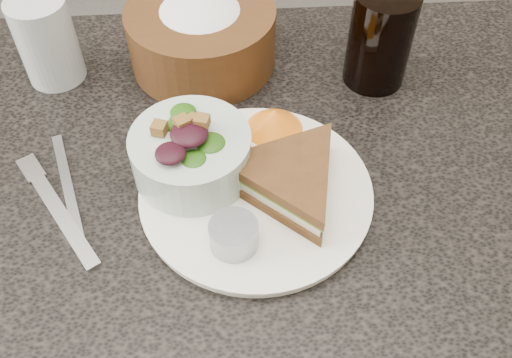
{
  "coord_description": "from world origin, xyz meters",
  "views": [
    {
      "loc": [
        0.01,
        -0.41,
        1.26
      ],
      "look_at": [
        0.04,
        -0.02,
        0.78
      ],
      "focal_mm": 40.0,
      "sensor_mm": 36.0,
      "label": 1
    }
  ],
  "objects_px": {
    "water_glass": "(47,40)",
    "sandwich": "(289,179)",
    "salad_bowl": "(191,148)",
    "dressing_ramekin": "(234,235)",
    "cola_glass": "(381,35)",
    "dinner_plate": "(256,193)",
    "bread_basket": "(201,27)",
    "dining_table": "(233,327)"
  },
  "relations": [
    {
      "from": "sandwich",
      "to": "cola_glass",
      "type": "height_order",
      "value": "cola_glass"
    },
    {
      "from": "dressing_ramekin",
      "to": "cola_glass",
      "type": "relative_size",
      "value": 0.37
    },
    {
      "from": "bread_basket",
      "to": "cola_glass",
      "type": "relative_size",
      "value": 1.42
    },
    {
      "from": "dining_table",
      "to": "salad_bowl",
      "type": "xyz_separation_m",
      "value": [
        -0.03,
        0.02,
        0.43
      ]
    },
    {
      "from": "salad_bowl",
      "to": "bread_basket",
      "type": "xyz_separation_m",
      "value": [
        0.01,
        0.21,
        0.01
      ]
    },
    {
      "from": "dressing_ramekin",
      "to": "cola_glass",
      "type": "bearing_deg",
      "value": 53.06
    },
    {
      "from": "bread_basket",
      "to": "water_glass",
      "type": "relative_size",
      "value": 1.73
    },
    {
      "from": "dining_table",
      "to": "sandwich",
      "type": "distance_m",
      "value": 0.42
    },
    {
      "from": "sandwich",
      "to": "salad_bowl",
      "type": "bearing_deg",
      "value": -158.05
    },
    {
      "from": "salad_bowl",
      "to": "dining_table",
      "type": "bearing_deg",
      "value": -26.23
    },
    {
      "from": "dining_table",
      "to": "dressing_ramekin",
      "type": "distance_m",
      "value": 0.41
    },
    {
      "from": "dressing_ramekin",
      "to": "water_glass",
      "type": "xyz_separation_m",
      "value": [
        -0.23,
        0.3,
        0.03
      ]
    },
    {
      "from": "water_glass",
      "to": "sandwich",
      "type": "bearing_deg",
      "value": -38.25
    },
    {
      "from": "bread_basket",
      "to": "dining_table",
      "type": "bearing_deg",
      "value": -84.78
    },
    {
      "from": "dining_table",
      "to": "bread_basket",
      "type": "distance_m",
      "value": 0.49
    },
    {
      "from": "dressing_ramekin",
      "to": "cola_glass",
      "type": "xyz_separation_m",
      "value": [
        0.2,
        0.27,
        0.04
      ]
    },
    {
      "from": "dinner_plate",
      "to": "sandwich",
      "type": "height_order",
      "value": "sandwich"
    },
    {
      "from": "sandwich",
      "to": "water_glass",
      "type": "height_order",
      "value": "water_glass"
    },
    {
      "from": "dining_table",
      "to": "cola_glass",
      "type": "bearing_deg",
      "value": 40.61
    },
    {
      "from": "bread_basket",
      "to": "cola_glass",
      "type": "xyz_separation_m",
      "value": [
        0.23,
        -0.05,
        0.01
      ]
    },
    {
      "from": "salad_bowl",
      "to": "cola_glass",
      "type": "xyz_separation_m",
      "value": [
        0.24,
        0.16,
        0.02
      ]
    },
    {
      "from": "sandwich",
      "to": "dressing_ramekin",
      "type": "relative_size",
      "value": 3.17
    },
    {
      "from": "sandwich",
      "to": "dinner_plate",
      "type": "bearing_deg",
      "value": -146.69
    },
    {
      "from": "dinner_plate",
      "to": "water_glass",
      "type": "distance_m",
      "value": 0.35
    },
    {
      "from": "cola_glass",
      "to": "water_glass",
      "type": "distance_m",
      "value": 0.43
    },
    {
      "from": "dining_table",
      "to": "water_glass",
      "type": "distance_m",
      "value": 0.53
    },
    {
      "from": "dinner_plate",
      "to": "dining_table",
      "type": "bearing_deg",
      "value": 157.28
    },
    {
      "from": "dining_table",
      "to": "bread_basket",
      "type": "height_order",
      "value": "bread_basket"
    },
    {
      "from": "dinner_plate",
      "to": "cola_glass",
      "type": "distance_m",
      "value": 0.27
    },
    {
      "from": "bread_basket",
      "to": "water_glass",
      "type": "height_order",
      "value": "water_glass"
    },
    {
      "from": "dinner_plate",
      "to": "bread_basket",
      "type": "height_order",
      "value": "bread_basket"
    },
    {
      "from": "water_glass",
      "to": "dining_table",
      "type": "bearing_deg",
      "value": -43.75
    },
    {
      "from": "cola_glass",
      "to": "dinner_plate",
      "type": "bearing_deg",
      "value": -131.45
    },
    {
      "from": "salad_bowl",
      "to": "dressing_ramekin",
      "type": "bearing_deg",
      "value": -67.13
    },
    {
      "from": "dining_table",
      "to": "bread_basket",
      "type": "relative_size",
      "value": 5.01
    },
    {
      "from": "salad_bowl",
      "to": "sandwich",
      "type": "bearing_deg",
      "value": -19.08
    },
    {
      "from": "dinner_plate",
      "to": "water_glass",
      "type": "xyz_separation_m",
      "value": [
        -0.26,
        0.23,
        0.05
      ]
    },
    {
      "from": "sandwich",
      "to": "bread_basket",
      "type": "xyz_separation_m",
      "value": [
        -0.09,
        0.25,
        0.02
      ]
    },
    {
      "from": "dinner_plate",
      "to": "dressing_ramekin",
      "type": "distance_m",
      "value": 0.08
    },
    {
      "from": "salad_bowl",
      "to": "water_glass",
      "type": "xyz_separation_m",
      "value": [
        -0.19,
        0.2,
        0.01
      ]
    },
    {
      "from": "bread_basket",
      "to": "water_glass",
      "type": "distance_m",
      "value": 0.2
    },
    {
      "from": "dining_table",
      "to": "cola_glass",
      "type": "relative_size",
      "value": 7.12
    }
  ]
}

